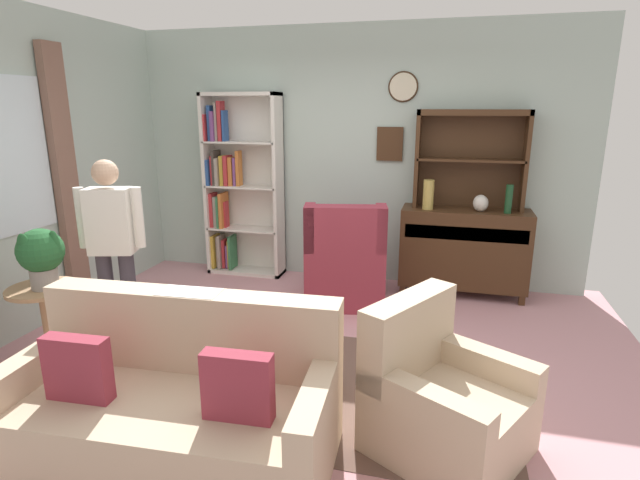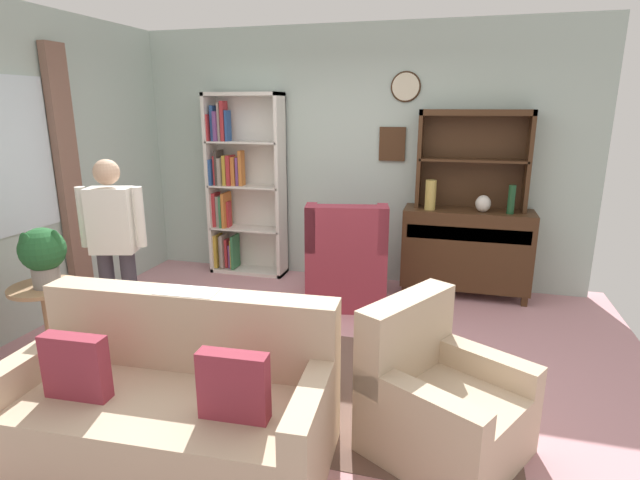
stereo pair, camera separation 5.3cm
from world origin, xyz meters
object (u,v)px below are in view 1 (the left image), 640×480
vase_tall (428,195)px  potted_plant_large (40,254)px  plant_stand (47,315)px  armchair_floral (443,403)px  wingback_chair (345,267)px  couch_floral (175,407)px  coffee_table (264,345)px  vase_round (481,203)px  person_reading (113,242)px  book_stack (269,338)px  sideboard (463,248)px  sideboard_hutch (471,146)px  bookshelf (237,187)px  bottle_wine (509,199)px

vase_tall → potted_plant_large: 3.54m
vase_tall → plant_stand: size_ratio=0.49×
armchair_floral → wingback_chair: size_ratio=1.00×
couch_floral → coffee_table: (0.24, 0.75, 0.04)m
vase_round → plant_stand: vase_round is taller
armchair_floral → plant_stand: (-3.00, 0.29, 0.09)m
armchair_floral → coffee_table: size_ratio=1.31×
coffee_table → vase_round: bearing=56.6°
vase_round → person_reading: (-2.88, -1.92, -0.10)m
book_stack → plant_stand: bearing=178.6°
sideboard → person_reading: size_ratio=0.83×
vase_tall → potted_plant_large: size_ratio=0.66×
person_reading → sideboard_hutch: bearing=37.3°
wingback_chair → book_stack: size_ratio=6.64×
potted_plant_large → coffee_table: bearing=0.7°
sideboard → plant_stand: bearing=-143.4°
bookshelf → person_reading: bookshelf is taller
sideboard → book_stack: 2.71m
sideboard_hutch → potted_plant_large: bearing=-141.7°
sideboard_hutch → person_reading: (-2.75, -2.09, -0.65)m
sideboard → sideboard_hutch: bearing=90.0°
vase_tall → bottle_wine: vase_tall is taller
sideboard_hutch → armchair_floral: size_ratio=1.05×
sideboard → vase_round: 0.52m
vase_round → bottle_wine: size_ratio=0.59×
vase_round → person_reading: bearing=-146.3°
sideboard_hutch → wingback_chair: 1.78m
wingback_chair → plant_stand: wingback_chair is taller
vase_round → sideboard: bearing=152.8°
potted_plant_large → sideboard_hutch: bearing=38.3°
armchair_floral → wingback_chair: wingback_chair is taller
sideboard → armchair_floral: sideboard is taller
wingback_chair → bottle_wine: bearing=17.6°
plant_stand → couch_floral: bearing=-25.8°
coffee_table → book_stack: (0.06, -0.05, 0.09)m
armchair_floral → book_stack: armchair_floral is taller
sideboard → bottle_wine: (0.39, -0.09, 0.55)m
bookshelf → plant_stand: size_ratio=3.41×
couch_floral → coffee_table: size_ratio=2.31×
vase_round → coffee_table: bearing=-123.4°
couch_floral → wingback_chair: (0.45, 2.50, 0.07)m
plant_stand → coffee_table: size_ratio=0.77×
wingback_chair → book_stack: (-0.14, -1.80, 0.06)m
sideboard → couch_floral: (-1.60, -3.08, -0.20)m
armchair_floral → plant_stand: armchair_floral is taller
sideboard → book_stack: bearing=-118.5°
sideboard_hutch → bottle_wine: 0.66m
vase_tall → person_reading: (-2.36, -1.91, -0.16)m
bookshelf → potted_plant_large: 2.49m
bookshelf → book_stack: 2.84m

